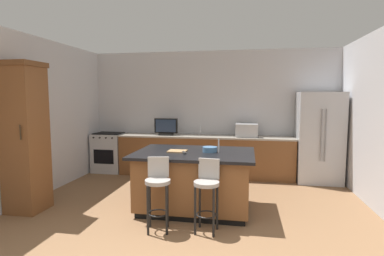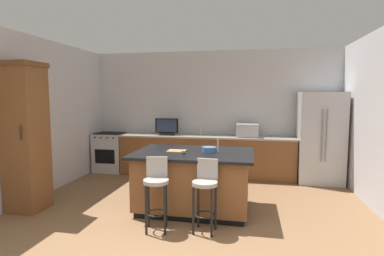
# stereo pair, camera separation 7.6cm
# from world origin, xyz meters

# --- Properties ---
(wall_back) EXTENTS (6.22, 0.12, 2.88)m
(wall_back) POSITION_xyz_m (0.00, 4.81, 1.44)
(wall_back) COLOR #BCBCC1
(wall_back) RESTS_ON ground_plane
(wall_left) EXTENTS (0.12, 5.21, 2.88)m
(wall_left) POSITION_xyz_m (-2.91, 2.41, 1.44)
(wall_left) COLOR #BCBCC1
(wall_left) RESTS_ON ground_plane
(counter_back) EXTENTS (3.98, 0.62, 0.93)m
(counter_back) POSITION_xyz_m (-0.10, 4.43, 0.46)
(counter_back) COLOR brown
(counter_back) RESTS_ON ground_plane
(kitchen_island) EXTENTS (1.87, 1.31, 0.94)m
(kitchen_island) POSITION_xyz_m (0.03, 2.30, 0.48)
(kitchen_island) COLOR black
(kitchen_island) RESTS_ON ground_plane
(refrigerator) EXTENTS (0.90, 0.76, 1.91)m
(refrigerator) POSITION_xyz_m (2.35, 4.37, 0.95)
(refrigerator) COLOR #B7BABF
(refrigerator) RESTS_ON ground_plane
(range_oven) EXTENTS (0.71, 0.63, 0.95)m
(range_oven) POSITION_xyz_m (-2.45, 4.43, 0.47)
(range_oven) COLOR #B7BABF
(range_oven) RESTS_ON ground_plane
(cabinet_tower) EXTENTS (0.56, 0.57, 2.35)m
(cabinet_tower) POSITION_xyz_m (-2.58, 1.78, 1.22)
(cabinet_tower) COLOR brown
(cabinet_tower) RESTS_ON ground_plane
(microwave) EXTENTS (0.48, 0.36, 0.29)m
(microwave) POSITION_xyz_m (0.83, 4.43, 1.07)
(microwave) COLOR #B7BABF
(microwave) RESTS_ON counter_back
(tv_monitor) EXTENTS (0.54, 0.16, 0.39)m
(tv_monitor) POSITION_xyz_m (-1.00, 4.38, 1.11)
(tv_monitor) COLOR black
(tv_monitor) RESTS_ON counter_back
(sink_faucet_back) EXTENTS (0.02, 0.02, 0.24)m
(sink_faucet_back) POSITION_xyz_m (-0.23, 4.53, 1.05)
(sink_faucet_back) COLOR #B2B2B7
(sink_faucet_back) RESTS_ON counter_back
(sink_faucet_island) EXTENTS (0.02, 0.02, 0.22)m
(sink_faucet_island) POSITION_xyz_m (0.42, 2.30, 1.05)
(sink_faucet_island) COLOR #B2B2B7
(sink_faucet_island) RESTS_ON kitchen_island
(bar_stool_left) EXTENTS (0.35, 0.36, 0.99)m
(bar_stool_left) POSITION_xyz_m (-0.32, 1.45, 0.60)
(bar_stool_left) COLOR gray
(bar_stool_left) RESTS_ON ground_plane
(bar_stool_right) EXTENTS (0.34, 0.35, 0.97)m
(bar_stool_right) POSITION_xyz_m (0.34, 1.53, 0.58)
(bar_stool_right) COLOR gray
(bar_stool_right) RESTS_ON ground_plane
(fruit_bowl) EXTENTS (0.23, 0.23, 0.08)m
(fruit_bowl) POSITION_xyz_m (0.27, 2.34, 0.98)
(fruit_bowl) COLOR #3F668C
(fruit_bowl) RESTS_ON kitchen_island
(tv_remote) EXTENTS (0.11, 0.17, 0.02)m
(tv_remote) POSITION_xyz_m (-0.10, 2.14, 0.95)
(tv_remote) COLOR black
(tv_remote) RESTS_ON kitchen_island
(cutting_board) EXTENTS (0.30, 0.25, 0.02)m
(cutting_board) POSITION_xyz_m (-0.24, 2.27, 0.95)
(cutting_board) COLOR #A87F51
(cutting_board) RESTS_ON kitchen_island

